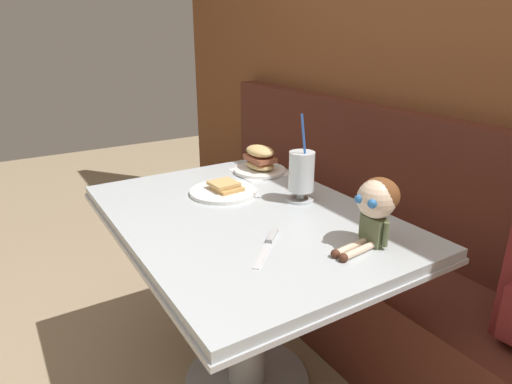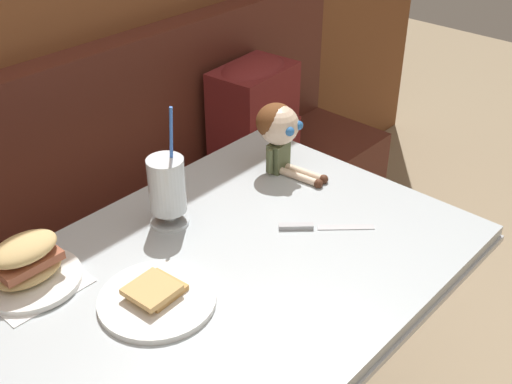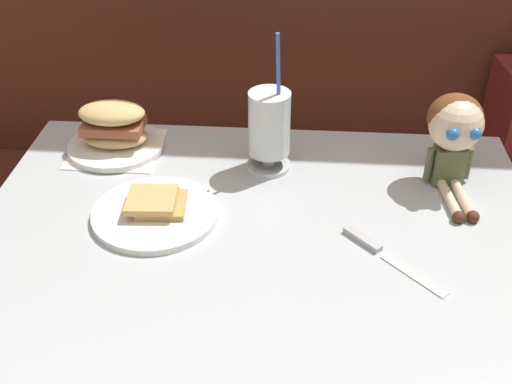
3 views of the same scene
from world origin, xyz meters
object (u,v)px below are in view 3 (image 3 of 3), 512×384
object	(u,v)px
milkshake_glass	(269,127)
seated_doll	(455,129)
toast_plate	(156,211)
butter_knife	(376,248)
sandwich_plate	(114,132)

from	to	relation	value
milkshake_glass	seated_doll	world-z (taller)	milkshake_glass
toast_plate	butter_knife	xyz separation A→B (m)	(0.43, -0.08, -0.01)
toast_plate	seated_doll	distance (m)	0.62
milkshake_glass	butter_knife	distance (m)	0.36
toast_plate	sandwich_plate	world-z (taller)	sandwich_plate
seated_doll	milkshake_glass	bearing A→B (deg)	175.38
toast_plate	seated_doll	size ratio (longest dim) A/B	1.12
toast_plate	butter_knife	world-z (taller)	toast_plate
milkshake_glass	sandwich_plate	size ratio (longest dim) A/B	1.43
toast_plate	butter_knife	bearing A→B (deg)	-10.01
milkshake_glass	sandwich_plate	distance (m)	0.36
seated_doll	toast_plate	bearing A→B (deg)	-164.18
milkshake_glass	toast_plate	bearing A→B (deg)	-136.91
toast_plate	seated_doll	xyz separation A→B (m)	(0.59, 0.17, 0.12)
sandwich_plate	butter_knife	world-z (taller)	sandwich_plate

